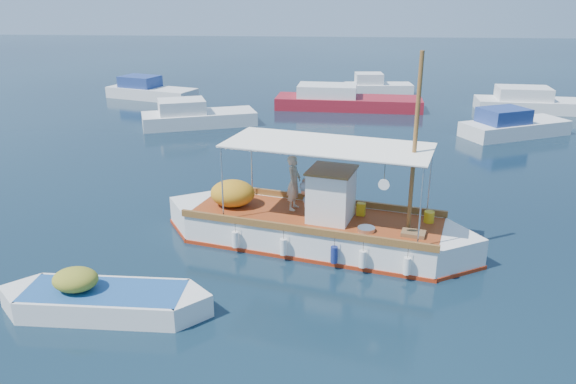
{
  "coord_description": "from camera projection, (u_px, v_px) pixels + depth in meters",
  "views": [
    {
      "loc": [
        0.32,
        -16.1,
        7.82
      ],
      "look_at": [
        -0.95,
        0.0,
        1.89
      ],
      "focal_mm": 35.0,
      "sensor_mm": 36.0,
      "label": 1
    }
  ],
  "objects": [
    {
      "name": "bg_boat_far_n",
      "position": [
        376.0,
        88.0,
        43.19
      ],
      "size": [
        5.22,
        2.41,
        1.8
      ],
      "rotation": [
        0.0,
        0.0,
        0.08
      ],
      "color": "silver",
      "rests_on": "ground"
    },
    {
      "name": "bg_boat_e",
      "position": [
        537.0,
        104.0,
        37.13
      ],
      "size": [
        8.51,
        3.21,
        1.8
      ],
      "rotation": [
        0.0,
        0.0,
        -0.07
      ],
      "color": "silver",
      "rests_on": "ground"
    },
    {
      "name": "fishing_caique",
      "position": [
        313.0,
        227.0,
        17.97
      ],
      "size": [
        10.17,
        4.73,
        6.42
      ],
      "rotation": [
        0.0,
        0.0,
        -0.26
      ],
      "color": "white",
      "rests_on": "ground"
    },
    {
      "name": "bg_boat_far_w",
      "position": [
        149.0,
        92.0,
        41.56
      ],
      "size": [
        7.08,
        4.37,
        1.8
      ],
      "rotation": [
        0.0,
        0.0,
        -0.33
      ],
      "color": "silver",
      "rests_on": "ground"
    },
    {
      "name": "bg_boat_ne",
      "position": [
        512.0,
        127.0,
        31.08
      ],
      "size": [
        6.41,
        4.62,
        1.8
      ],
      "rotation": [
        0.0,
        0.0,
        0.45
      ],
      "color": "silver",
      "rests_on": "ground"
    },
    {
      "name": "ground",
      "position": [
        318.0,
        249.0,
        17.79
      ],
      "size": [
        160.0,
        160.0,
        0.0
      ],
      "primitive_type": "plane",
      "color": "black",
      "rests_on": "ground"
    },
    {
      "name": "bg_boat_n",
      "position": [
        344.0,
        101.0,
        38.03
      ],
      "size": [
        9.9,
        3.33,
        1.8
      ],
      "rotation": [
        0.0,
        0.0,
        -0.06
      ],
      "color": "maroon",
      "rests_on": "ground"
    },
    {
      "name": "dinghy",
      "position": [
        103.0,
        302.0,
        14.25
      ],
      "size": [
        5.6,
        1.58,
        1.37
      ],
      "rotation": [
        0.0,
        0.0,
        -0.0
      ],
      "color": "white",
      "rests_on": "ground"
    },
    {
      "name": "bg_boat_nw",
      "position": [
        196.0,
        117.0,
        33.36
      ],
      "size": [
        7.02,
        4.54,
        1.8
      ],
      "rotation": [
        0.0,
        0.0,
        0.35
      ],
      "color": "silver",
      "rests_on": "ground"
    }
  ]
}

